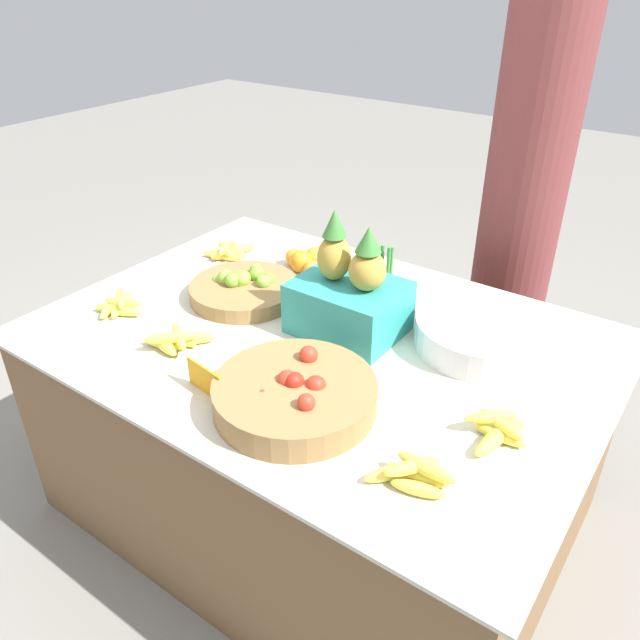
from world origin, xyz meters
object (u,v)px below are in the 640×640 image
object	(u,v)px
tomato_basket	(295,394)
produce_crate	(349,297)
metal_bowl	(483,333)
vendor_person	(520,220)
price_sign	(205,380)
lime_bowl	(244,288)

from	to	relation	value
tomato_basket	produce_crate	bearing A→B (deg)	103.78
metal_bowl	vendor_person	size ratio (longest dim) A/B	0.22
metal_bowl	price_sign	xyz separation A→B (m)	(-0.48, -0.61, -0.00)
tomato_basket	vendor_person	world-z (taller)	vendor_person
produce_crate	vendor_person	distance (m)	0.88
lime_bowl	produce_crate	size ratio (longest dim) A/B	0.96
tomato_basket	price_sign	bearing A→B (deg)	-158.31
tomato_basket	price_sign	world-z (taller)	tomato_basket
price_sign	tomato_basket	bearing A→B (deg)	29.98
lime_bowl	metal_bowl	xyz separation A→B (m)	(0.75, 0.17, 0.01)
lime_bowl	vendor_person	distance (m)	1.06
vendor_person	price_sign	bearing A→B (deg)	-103.53
lime_bowl	metal_bowl	world-z (taller)	lime_bowl
price_sign	produce_crate	bearing A→B (deg)	82.91
price_sign	vendor_person	bearing A→B (deg)	84.76
metal_bowl	vendor_person	world-z (taller)	vendor_person
metal_bowl	tomato_basket	bearing A→B (deg)	-116.58
metal_bowl	produce_crate	distance (m)	0.39
tomato_basket	metal_bowl	size ratio (longest dim) A/B	1.06
lime_bowl	vendor_person	bearing A→B (deg)	56.59
lime_bowl	vendor_person	xyz separation A→B (m)	(0.58, 0.88, 0.08)
tomato_basket	metal_bowl	xyz separation A→B (m)	(0.26, 0.53, 0.00)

